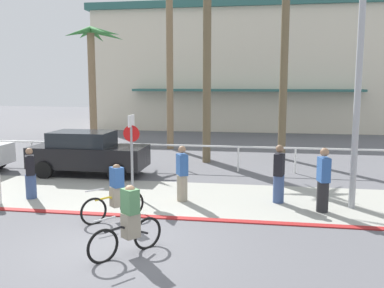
% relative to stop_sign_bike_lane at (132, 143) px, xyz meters
% --- Properties ---
extents(ground_plane, '(80.00, 80.00, 0.00)m').
position_rel_stop_sign_bike_lane_xyz_m(ground_plane, '(0.85, 5.77, -1.68)').
color(ground_plane, '#5B5B60').
extents(sidewalk_strip, '(44.00, 4.00, 0.02)m').
position_rel_stop_sign_bike_lane_xyz_m(sidewalk_strip, '(0.85, -0.03, -1.67)').
color(sidewalk_strip, '#9E9E93').
rests_on(sidewalk_strip, ground).
extents(curb_paint, '(44.00, 0.24, 0.03)m').
position_rel_stop_sign_bike_lane_xyz_m(curb_paint, '(0.85, -2.03, -1.66)').
color(curb_paint, maroon).
rests_on(curb_paint, ground).
extents(building_backdrop, '(23.26, 13.33, 9.22)m').
position_rel_stop_sign_bike_lane_xyz_m(building_backdrop, '(2.79, 23.73, 2.95)').
color(building_backdrop, beige).
rests_on(building_backdrop, ground).
extents(rail_fence, '(26.91, 0.08, 1.04)m').
position_rel_stop_sign_bike_lane_xyz_m(rail_fence, '(0.85, 4.27, -0.84)').
color(rail_fence, white).
rests_on(rail_fence, ground).
extents(stop_sign_bike_lane, '(0.52, 0.56, 2.56)m').
position_rel_stop_sign_bike_lane_xyz_m(stop_sign_bike_lane, '(0.00, 0.00, 0.00)').
color(stop_sign_bike_lane, gray).
rests_on(stop_sign_bike_lane, ground).
extents(streetlight_curb, '(0.24, 2.54, 7.50)m').
position_rel_stop_sign_bike_lane_xyz_m(streetlight_curb, '(6.57, -0.54, 2.60)').
color(streetlight_curb, '#9EA0A5').
rests_on(streetlight_curb, ground).
extents(palm_tree_1, '(2.89, 3.59, 6.26)m').
position_rel_stop_sign_bike_lane_xyz_m(palm_tree_1, '(-4.33, 7.66, 3.18)').
color(palm_tree_1, '#846B4C').
rests_on(palm_tree_1, ground).
extents(palm_tree_2, '(2.88, 2.89, 9.67)m').
position_rel_stop_sign_bike_lane_xyz_m(palm_tree_2, '(-0.84, 9.58, 5.19)').
color(palm_tree_2, '#846B4C').
rests_on(palm_tree_2, ground).
extents(palm_tree_4, '(3.13, 3.14, 9.46)m').
position_rel_stop_sign_bike_lane_xyz_m(palm_tree_4, '(4.89, 7.51, 5.41)').
color(palm_tree_4, brown).
rests_on(palm_tree_4, ground).
extents(car_black_1, '(4.40, 2.02, 1.69)m').
position_rel_stop_sign_bike_lane_xyz_m(car_black_1, '(-2.61, 2.68, -0.81)').
color(car_black_1, black).
rests_on(car_black_1, ground).
extents(cyclist_black_0, '(1.17, 1.47, 1.50)m').
position_rel_stop_sign_bike_lane_xyz_m(cyclist_black_0, '(1.31, -4.47, -0.98)').
color(cyclist_black_0, black).
rests_on(cyclist_black_0, ground).
extents(cyclist_yellow_1, '(1.29, 1.36, 1.50)m').
position_rel_stop_sign_bike_lane_xyz_m(cyclist_yellow_1, '(0.27, -2.35, -0.98)').
color(cyclist_yellow_1, black).
rests_on(cyclist_yellow_1, ground).
extents(pedestrian_0, '(0.44, 0.48, 1.59)m').
position_rel_stop_sign_bike_lane_xyz_m(pedestrian_0, '(-2.97, -0.85, -0.95)').
color(pedestrian_0, '#384C7A').
rests_on(pedestrian_0, ground).
extents(pedestrian_1, '(0.39, 0.45, 1.75)m').
position_rel_stop_sign_bike_lane_xyz_m(pedestrian_1, '(4.52, -0.10, -0.86)').
color(pedestrian_1, '#384C7A').
rests_on(pedestrian_1, ground).
extents(pedestrian_2, '(0.38, 0.45, 1.81)m').
position_rel_stop_sign_bike_lane_xyz_m(pedestrian_2, '(5.69, -0.84, -0.83)').
color(pedestrian_2, '#232326').
rests_on(pedestrian_2, ground).
extents(pedestrian_3, '(0.44, 0.48, 1.70)m').
position_rel_stop_sign_bike_lane_xyz_m(pedestrian_3, '(1.67, -0.38, -0.89)').
color(pedestrian_3, gray).
rests_on(pedestrian_3, ground).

